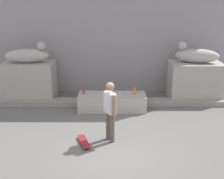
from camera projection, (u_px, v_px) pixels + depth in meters
The scene contains 12 objects.
ground_plane at pixel (113, 147), 8.01m from camera, with size 40.00×40.00×0.00m, color #605E5B.
facade_wall at pixel (113, 4), 11.86m from camera, with size 9.51×0.60×6.99m, color gray.
pedestal_left at pixel (30, 81), 11.45m from camera, with size 1.91×1.16×1.43m, color #A39E93.
pedestal_right at pixel (196, 81), 11.44m from camera, with size 1.91×1.16×1.43m, color #A39E93.
statue_reclining_left at pixel (29, 55), 11.16m from camera, with size 1.64×0.70×0.78m.
statue_reclining_right at pixel (197, 55), 11.15m from camera, with size 1.68×0.87×0.78m.
ledge_block at pixel (113, 102), 10.56m from camera, with size 2.33×0.87×0.55m, color #A39E93.
skater at pixel (111, 109), 8.11m from camera, with size 0.35×0.48×1.67m.
skateboard at pixel (84, 142), 8.17m from camera, with size 0.42×0.82×0.08m.
bottle_red at pixel (84, 90), 10.49m from camera, with size 0.07×0.07×0.32m.
bottle_orange at pixel (135, 91), 10.43m from camera, with size 0.06×0.06×0.30m.
stair_step at pixel (113, 102), 11.06m from camera, with size 8.17×0.50×0.19m, color gray.
Camera 1 is at (0.00, -7.19, 3.86)m, focal length 48.71 mm.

